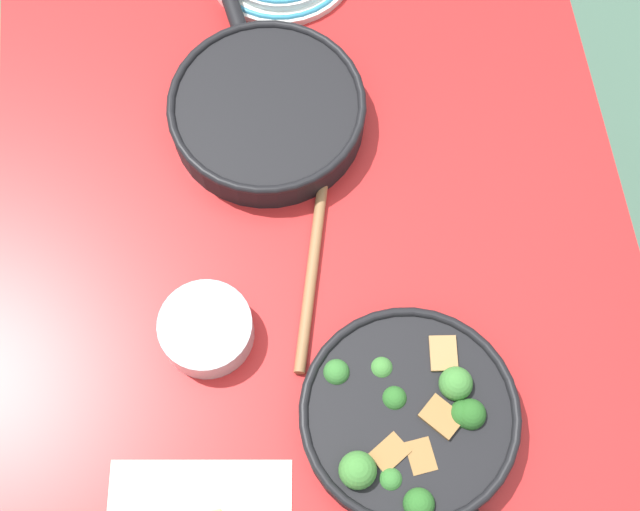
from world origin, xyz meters
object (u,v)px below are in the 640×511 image
skillet_eggs (267,110)px  prep_bowl_steel (206,329)px  wooden_spoon (320,206)px  skillet_broccoli (412,420)px

skillet_eggs → prep_bowl_steel: size_ratio=3.48×
wooden_spoon → skillet_eggs: bearing=34.6°
skillet_eggs → prep_bowl_steel: (0.31, -0.11, -0.01)m
skillet_eggs → wooden_spoon: 0.16m
prep_bowl_steel → skillet_eggs: bearing=160.6°
skillet_eggs → prep_bowl_steel: 0.33m
skillet_broccoli → skillet_eggs: (-0.46, -0.13, -0.00)m
skillet_eggs → wooden_spoon: skillet_eggs is taller
skillet_broccoli → skillet_eggs: bearing=173.4°
skillet_broccoli → prep_bowl_steel: size_ratio=3.42×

